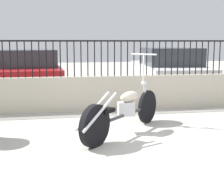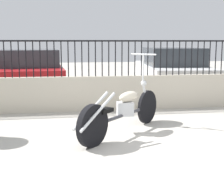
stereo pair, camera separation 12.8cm
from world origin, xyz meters
TOP-DOWN VIEW (x-y plane):
  - ground_plane at (0.00, 0.00)m, footprint 40.00×40.00m
  - low_wall at (0.00, 2.91)m, footprint 9.93×0.18m
  - fence_railing at (-0.00, 2.91)m, footprint 9.93×0.04m
  - motorcycle_dark_grey at (-0.25, 0.93)m, footprint 1.74×1.79m
  - car_red at (-2.19, 5.41)m, footprint 2.15×4.08m
  - car_white at (2.17, 5.28)m, footprint 2.10×4.35m

SIDE VIEW (x-z plane):
  - ground_plane at x=0.00m, z-range 0.00..0.00m
  - low_wall at x=0.00m, z-range 0.00..0.79m
  - motorcycle_dark_grey at x=-0.25m, z-range -0.27..1.09m
  - car_red at x=-2.19m, z-range 0.01..1.36m
  - car_white at x=2.17m, z-range 0.00..1.39m
  - fence_railing at x=0.00m, z-range 0.91..1.73m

